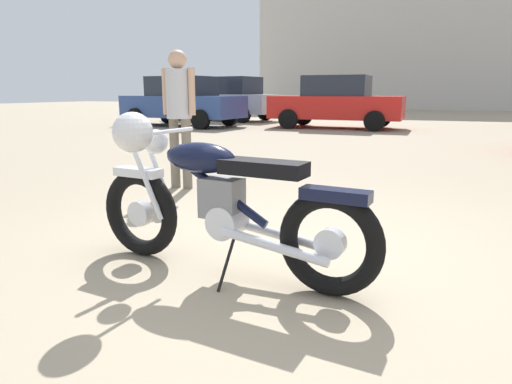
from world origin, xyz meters
TOP-DOWN VIEW (x-y plane):
  - ground_plane at (0.00, 0.00)m, footprint 80.00×80.00m
  - vintage_motorcycle at (-0.44, -0.35)m, footprint 2.08×0.73m
  - bystander at (-2.13, 1.86)m, footprint 0.46×0.30m
  - dark_sedan_left at (-2.65, 11.89)m, footprint 4.25×2.01m
  - red_hatchback_near at (-7.69, 10.62)m, footprint 4.33×2.19m
  - pale_sedan_back at (-7.99, 13.99)m, footprint 4.88×2.40m
  - industrial_building at (-0.90, 33.92)m, footprint 24.35×13.27m

SIDE VIEW (x-z plane):
  - ground_plane at x=0.00m, z-range 0.00..0.00m
  - vintage_motorcycle at x=-0.44m, z-range -0.04..1.03m
  - dark_sedan_left at x=-2.65m, z-range 0.00..1.67m
  - red_hatchback_near at x=-7.69m, z-range 0.00..1.67m
  - pale_sedan_back at x=-7.99m, z-range 0.07..1.81m
  - bystander at x=-2.13m, z-range 0.19..1.85m
  - industrial_building at x=-0.90m, z-range 0.01..11.42m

